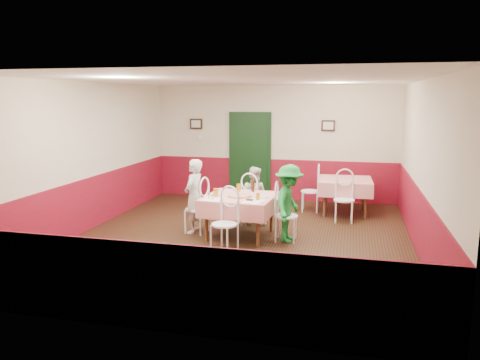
% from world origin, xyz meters
% --- Properties ---
extents(floor, '(7.00, 7.00, 0.00)m').
position_xyz_m(floor, '(0.00, 0.00, 0.00)').
color(floor, black).
rests_on(floor, ground).
extents(ceiling, '(7.00, 7.00, 0.00)m').
position_xyz_m(ceiling, '(0.00, 0.00, 2.80)').
color(ceiling, white).
rests_on(ceiling, back_wall).
extents(back_wall, '(6.00, 0.10, 2.80)m').
position_xyz_m(back_wall, '(0.00, 3.50, 1.40)').
color(back_wall, beige).
rests_on(back_wall, ground).
extents(front_wall, '(6.00, 0.10, 2.80)m').
position_xyz_m(front_wall, '(0.00, -3.50, 1.40)').
color(front_wall, beige).
rests_on(front_wall, ground).
extents(left_wall, '(0.10, 7.00, 2.80)m').
position_xyz_m(left_wall, '(-3.00, 0.00, 1.40)').
color(left_wall, beige).
rests_on(left_wall, ground).
extents(right_wall, '(0.10, 7.00, 2.80)m').
position_xyz_m(right_wall, '(3.00, 0.00, 1.40)').
color(right_wall, beige).
rests_on(right_wall, ground).
extents(wainscot_back, '(6.00, 0.03, 1.00)m').
position_xyz_m(wainscot_back, '(0.00, 3.48, 0.50)').
color(wainscot_back, maroon).
rests_on(wainscot_back, ground).
extents(wainscot_front, '(6.00, 0.03, 1.00)m').
position_xyz_m(wainscot_front, '(0.00, -3.48, 0.50)').
color(wainscot_front, maroon).
rests_on(wainscot_front, ground).
extents(wainscot_left, '(0.03, 7.00, 1.00)m').
position_xyz_m(wainscot_left, '(-2.98, 0.00, 0.50)').
color(wainscot_left, maroon).
rests_on(wainscot_left, ground).
extents(wainscot_right, '(0.03, 7.00, 1.00)m').
position_xyz_m(wainscot_right, '(2.98, 0.00, 0.50)').
color(wainscot_right, maroon).
rests_on(wainscot_right, ground).
extents(door, '(0.96, 0.06, 2.10)m').
position_xyz_m(door, '(-0.60, 3.45, 1.05)').
color(door, black).
rests_on(door, ground).
extents(picture_left, '(0.32, 0.03, 0.26)m').
position_xyz_m(picture_left, '(-2.00, 3.45, 1.85)').
color(picture_left, black).
rests_on(picture_left, back_wall).
extents(picture_right, '(0.32, 0.03, 0.26)m').
position_xyz_m(picture_right, '(1.30, 3.45, 1.85)').
color(picture_right, black).
rests_on(picture_right, back_wall).
extents(thermostat, '(0.10, 0.03, 0.10)m').
position_xyz_m(thermostat, '(-1.90, 3.45, 1.50)').
color(thermostat, white).
rests_on(thermostat, back_wall).
extents(main_table, '(1.30, 1.30, 0.77)m').
position_xyz_m(main_table, '(-0.06, 0.14, 0.38)').
color(main_table, red).
rests_on(main_table, ground).
extents(second_table, '(1.16, 1.16, 0.77)m').
position_xyz_m(second_table, '(1.76, 2.40, 0.38)').
color(second_table, red).
rests_on(second_table, ground).
extents(chair_left, '(0.48, 0.48, 0.90)m').
position_xyz_m(chair_left, '(-0.90, 0.20, 0.45)').
color(chair_left, white).
rests_on(chair_left, ground).
extents(chair_right, '(0.43, 0.43, 0.90)m').
position_xyz_m(chair_right, '(0.79, 0.08, 0.45)').
color(chair_right, white).
rests_on(chair_right, ground).
extents(chair_far, '(0.50, 0.50, 0.90)m').
position_xyz_m(chair_far, '(0.00, 0.99, 0.45)').
color(chair_far, white).
rests_on(chair_far, ground).
extents(chair_near, '(0.53, 0.53, 0.90)m').
position_xyz_m(chair_near, '(-0.12, -0.71, 0.45)').
color(chair_near, white).
rests_on(chair_near, ground).
extents(chair_second_a, '(0.43, 0.43, 0.90)m').
position_xyz_m(chair_second_a, '(1.01, 2.40, 0.45)').
color(chair_second_a, white).
rests_on(chair_second_a, ground).
extents(chair_second_b, '(0.43, 0.43, 0.90)m').
position_xyz_m(chair_second_b, '(1.76, 1.65, 0.45)').
color(chair_second_b, white).
rests_on(chair_second_b, ground).
extents(pizza, '(0.43, 0.43, 0.03)m').
position_xyz_m(pizza, '(-0.05, 0.07, 0.77)').
color(pizza, '#B74723').
rests_on(pizza, main_table).
extents(plate_left, '(0.27, 0.27, 0.01)m').
position_xyz_m(plate_left, '(-0.48, 0.20, 0.77)').
color(plate_left, white).
rests_on(plate_left, main_table).
extents(plate_right, '(0.27, 0.27, 0.01)m').
position_xyz_m(plate_right, '(0.35, 0.13, 0.77)').
color(plate_right, white).
rests_on(plate_right, main_table).
extents(plate_far, '(0.27, 0.27, 0.01)m').
position_xyz_m(plate_far, '(-0.02, 0.53, 0.77)').
color(plate_far, white).
rests_on(plate_far, main_table).
extents(glass_a, '(0.09, 0.09, 0.16)m').
position_xyz_m(glass_a, '(-0.45, -0.06, 0.84)').
color(glass_a, '#BF7219').
rests_on(glass_a, main_table).
extents(glass_b, '(0.07, 0.07, 0.12)m').
position_xyz_m(glass_b, '(0.33, -0.13, 0.82)').
color(glass_b, '#BF7219').
rests_on(glass_b, main_table).
extents(glass_c, '(0.08, 0.08, 0.15)m').
position_xyz_m(glass_c, '(-0.17, 0.52, 0.83)').
color(glass_c, '#BF7219').
rests_on(glass_c, main_table).
extents(beer_bottle, '(0.07, 0.07, 0.25)m').
position_xyz_m(beer_bottle, '(0.09, 0.54, 0.88)').
color(beer_bottle, '#381C0A').
rests_on(beer_bottle, main_table).
extents(shaker_a, '(0.04, 0.04, 0.09)m').
position_xyz_m(shaker_a, '(-0.51, -0.24, 0.81)').
color(shaker_a, silver).
rests_on(shaker_a, main_table).
extents(shaker_b, '(0.04, 0.04, 0.09)m').
position_xyz_m(shaker_b, '(-0.44, -0.30, 0.81)').
color(shaker_b, silver).
rests_on(shaker_b, main_table).
extents(shaker_c, '(0.04, 0.04, 0.09)m').
position_xyz_m(shaker_c, '(-0.53, -0.21, 0.81)').
color(shaker_c, '#B23319').
rests_on(shaker_c, main_table).
extents(menu_left, '(0.33, 0.42, 0.00)m').
position_xyz_m(menu_left, '(-0.46, -0.23, 0.76)').
color(menu_left, white).
rests_on(menu_left, main_table).
extents(menu_right, '(0.40, 0.47, 0.00)m').
position_xyz_m(menu_right, '(0.27, -0.24, 0.76)').
color(menu_right, white).
rests_on(menu_right, main_table).
extents(wallet, '(0.12, 0.10, 0.02)m').
position_xyz_m(wallet, '(0.20, -0.19, 0.77)').
color(wallet, black).
rests_on(wallet, main_table).
extents(diner_left, '(0.40, 0.55, 1.39)m').
position_xyz_m(diner_left, '(-0.95, 0.20, 0.70)').
color(diner_left, gray).
rests_on(diner_left, ground).
extents(diner_far, '(0.66, 0.57, 1.17)m').
position_xyz_m(diner_far, '(0.01, 1.04, 0.58)').
color(diner_far, gray).
rests_on(diner_far, ground).
extents(diner_right, '(0.60, 0.93, 1.37)m').
position_xyz_m(diner_right, '(0.84, 0.08, 0.68)').
color(diner_right, gray).
rests_on(diner_right, ground).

